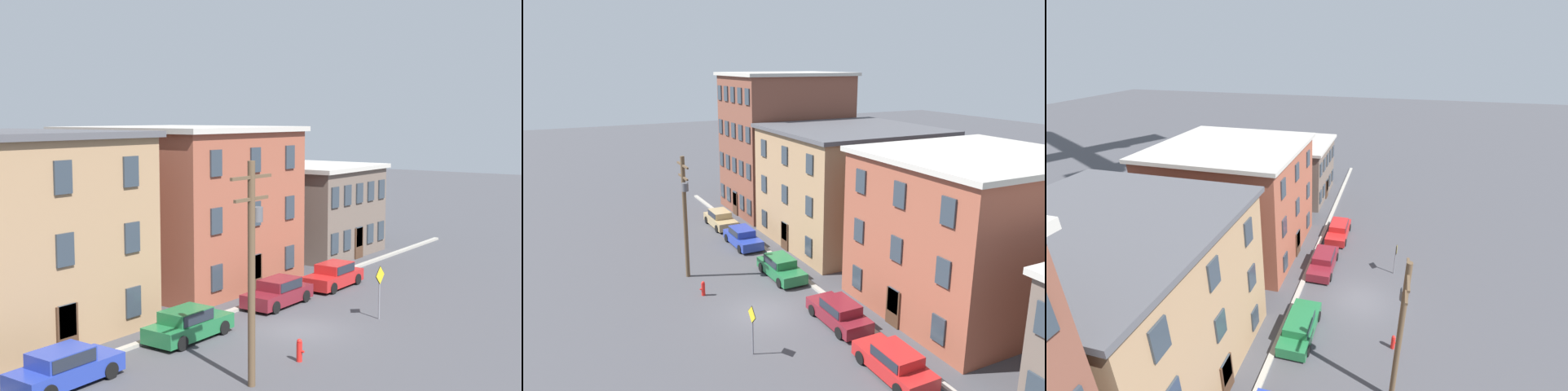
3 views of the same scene
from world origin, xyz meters
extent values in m
plane|color=#424247|center=(0.00, 0.00, 0.00)|extent=(200.00, 200.00, 0.00)
cube|color=#9E998E|center=(0.00, 4.50, 0.08)|extent=(56.00, 0.36, 0.16)
cube|color=#2D3842|center=(-8.89, 5.94, 1.51)|extent=(0.90, 0.10, 1.40)
cube|color=#2D3842|center=(-8.89, 5.94, 4.54)|extent=(0.90, 0.10, 1.40)
cube|color=#2D3842|center=(-8.89, 5.94, 7.57)|extent=(0.90, 0.10, 1.40)
cube|color=#2D3842|center=(-5.04, 5.94, 1.51)|extent=(0.90, 0.10, 1.40)
cube|color=#2D3842|center=(-5.04, 5.94, 4.54)|extent=(0.90, 0.10, 1.40)
cube|color=#2D3842|center=(-5.04, 5.94, 7.57)|extent=(0.90, 0.10, 1.40)
cube|color=#472D1E|center=(-8.89, 5.94, 1.10)|extent=(1.10, 0.10, 2.20)
cube|color=brown|center=(4.63, 11.54, 4.58)|extent=(10.58, 11.08, 9.16)
cube|color=#B7B2A8|center=(4.63, 11.54, 9.31)|extent=(11.08, 11.58, 0.30)
cube|color=#2D3842|center=(1.10, 5.94, 1.53)|extent=(0.90, 0.10, 1.40)
cube|color=#2D3842|center=(1.10, 5.94, 4.58)|extent=(0.90, 0.10, 1.40)
cube|color=#2D3842|center=(1.10, 5.94, 7.63)|extent=(0.90, 0.10, 1.40)
cube|color=#2D3842|center=(4.63, 5.94, 1.53)|extent=(0.90, 0.10, 1.40)
cube|color=#2D3842|center=(4.63, 5.94, 4.58)|extent=(0.90, 0.10, 1.40)
cube|color=#2D3842|center=(4.63, 5.94, 7.63)|extent=(0.90, 0.10, 1.40)
cube|color=#2D3842|center=(8.15, 5.94, 1.53)|extent=(0.90, 0.10, 1.40)
cube|color=#2D3842|center=(8.15, 5.94, 4.58)|extent=(0.90, 0.10, 1.40)
cube|color=#2D3842|center=(8.15, 5.94, 7.63)|extent=(0.90, 0.10, 1.40)
cube|color=#472D1E|center=(4.63, 5.94, 1.10)|extent=(1.10, 0.10, 2.20)
cube|color=#66564C|center=(17.16, 11.63, 3.12)|extent=(8.67, 11.25, 6.24)
cube|color=#B7B2A8|center=(17.16, 11.63, 6.39)|extent=(9.17, 11.75, 0.30)
cube|color=#2D3842|center=(13.69, 5.94, 1.56)|extent=(0.90, 0.10, 1.40)
cube|color=#2D3842|center=(13.69, 5.94, 4.68)|extent=(0.90, 0.10, 1.40)
cube|color=#2D3842|center=(15.43, 5.94, 1.56)|extent=(0.90, 0.10, 1.40)
cube|color=#2D3842|center=(15.43, 5.94, 4.68)|extent=(0.90, 0.10, 1.40)
cube|color=#2D3842|center=(17.16, 5.94, 1.56)|extent=(0.90, 0.10, 1.40)
cube|color=#2D3842|center=(17.16, 5.94, 4.68)|extent=(0.90, 0.10, 1.40)
cube|color=#2D3842|center=(18.90, 5.94, 1.56)|extent=(0.90, 0.10, 1.40)
cube|color=#2D3842|center=(18.90, 5.94, 4.68)|extent=(0.90, 0.10, 1.40)
cube|color=#2D3842|center=(20.63, 5.94, 1.56)|extent=(0.90, 0.10, 1.40)
cube|color=#2D3842|center=(20.63, 5.94, 4.68)|extent=(0.90, 0.10, 1.40)
cube|color=#472D1E|center=(17.16, 5.94, 1.10)|extent=(1.10, 0.10, 2.20)
cube|color=#233899|center=(-11.17, 3.32, 0.53)|extent=(4.40, 1.80, 0.70)
cube|color=#233899|center=(-11.37, 3.32, 1.15)|extent=(2.20, 1.51, 0.55)
cube|color=#1E232D|center=(-11.37, 3.32, 1.15)|extent=(2.02, 1.58, 0.48)
cylinder|color=black|center=(-9.72, 4.17, 0.33)|extent=(0.66, 0.22, 0.66)
cylinder|color=black|center=(-9.72, 2.47, 0.33)|extent=(0.66, 0.22, 0.66)
cylinder|color=black|center=(-12.62, 4.17, 0.33)|extent=(0.66, 0.22, 0.66)
cube|color=#1E6638|center=(-4.16, 3.32, 0.53)|extent=(4.40, 1.80, 0.70)
cube|color=#1E6638|center=(-4.36, 3.32, 1.15)|extent=(2.20, 1.51, 0.55)
cube|color=#1E232D|center=(-4.36, 3.32, 1.15)|extent=(2.02, 1.58, 0.48)
cylinder|color=black|center=(-2.71, 4.17, 0.33)|extent=(0.66, 0.22, 0.66)
cylinder|color=black|center=(-2.71, 2.47, 0.33)|extent=(0.66, 0.22, 0.66)
cylinder|color=black|center=(-5.61, 4.17, 0.33)|extent=(0.66, 0.22, 0.66)
cylinder|color=black|center=(-5.61, 2.47, 0.33)|extent=(0.66, 0.22, 0.66)
cube|color=maroon|center=(3.05, 3.37, 0.53)|extent=(4.40, 1.80, 0.70)
cube|color=maroon|center=(3.25, 3.37, 1.15)|extent=(2.20, 1.51, 0.55)
cube|color=#1E232D|center=(3.25, 3.37, 1.15)|extent=(2.02, 1.58, 0.48)
cylinder|color=black|center=(1.60, 2.52, 0.33)|extent=(0.66, 0.22, 0.66)
cylinder|color=black|center=(1.60, 4.22, 0.33)|extent=(0.66, 0.22, 0.66)
cylinder|color=black|center=(4.50, 2.52, 0.33)|extent=(0.66, 0.22, 0.66)
cylinder|color=black|center=(4.50, 4.22, 0.33)|extent=(0.66, 0.22, 0.66)
cube|color=#B21E1E|center=(8.40, 3.04, 0.53)|extent=(4.40, 1.80, 0.70)
cube|color=#B21E1E|center=(8.60, 3.04, 1.15)|extent=(2.20, 1.51, 0.55)
cube|color=#1E232D|center=(8.60, 3.04, 1.15)|extent=(2.02, 1.58, 0.48)
cylinder|color=black|center=(6.95, 2.19, 0.33)|extent=(0.66, 0.22, 0.66)
cylinder|color=black|center=(6.95, 3.89, 0.33)|extent=(0.66, 0.22, 0.66)
cylinder|color=black|center=(9.85, 2.19, 0.33)|extent=(0.66, 0.22, 0.66)
cylinder|color=black|center=(9.85, 3.89, 0.33)|extent=(0.66, 0.22, 0.66)
cylinder|color=slate|center=(3.81, -2.23, 1.27)|extent=(0.08, 0.08, 2.54)
cube|color=yellow|center=(3.81, -2.26, 2.22)|extent=(0.88, 0.03, 0.88)
cube|color=black|center=(3.81, -2.25, 2.22)|extent=(0.95, 0.02, 0.95)
cylinder|color=brown|center=(-7.19, -2.41, 4.23)|extent=(0.28, 0.28, 8.46)
cube|color=brown|center=(-7.19, -2.41, 7.86)|extent=(2.40, 0.12, 0.12)
cube|color=brown|center=(-7.19, -2.41, 7.06)|extent=(2.00, 0.12, 0.12)
cylinder|color=#515156|center=(-6.84, -2.41, 6.46)|extent=(0.44, 0.44, 0.55)
cylinder|color=red|center=(-3.83, -2.39, 0.40)|extent=(0.24, 0.24, 0.80)
sphere|color=red|center=(-3.83, -2.39, 0.85)|extent=(0.22, 0.22, 0.22)
cylinder|color=red|center=(-3.83, -2.55, 0.45)|extent=(0.10, 0.12, 0.10)
camera|label=1|loc=(-28.35, -17.91, 10.04)|focal=50.00mm
camera|label=2|loc=(25.04, -11.09, 14.36)|focal=35.00mm
camera|label=3|loc=(-20.21, -1.26, 17.02)|focal=24.00mm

